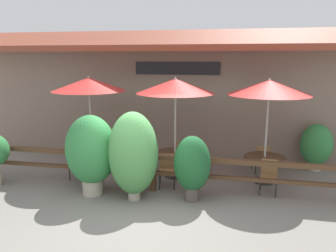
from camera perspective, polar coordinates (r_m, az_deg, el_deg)
name	(u,v)px	position (r m, az deg, el deg)	size (l,w,h in m)	color
ground_plane	(142,208)	(7.64, -4.50, -14.10)	(60.00, 60.00, 0.00)	gray
building_facade	(175,94)	(10.94, 1.20, 5.67)	(14.28, 1.49, 4.23)	gray
patio_railing	(153,164)	(8.32, -2.60, -6.70)	(10.40, 0.14, 0.95)	brown
patio_umbrella_near	(89,84)	(9.83, -13.61, 7.07)	(2.15, 2.15, 2.81)	#B7B2A8
dining_table_near	(92,151)	(10.19, -13.07, -4.24)	(1.09, 1.09, 0.71)	#4C3826
chair_near_streetside	(80,162)	(9.51, -15.02, -6.13)	(0.49, 0.49, 0.85)	olive
chair_near_wallside	(104,147)	(10.92, -11.13, -3.61)	(0.49, 0.49, 0.85)	olive
patio_umbrella_middle	(175,86)	(8.94, 1.28, 6.95)	(2.15, 2.15, 2.81)	#B7B2A8
dining_table_middle	(175,157)	(9.33, 1.23, -5.42)	(1.09, 1.09, 0.71)	#4C3826
chair_middle_streetside	(167,169)	(8.65, -0.16, -7.52)	(0.48, 0.48, 0.85)	olive
chair_middle_wallside	(181,153)	(10.09, 2.26, -4.69)	(0.46, 0.46, 0.85)	olive
patio_umbrella_far	(269,88)	(8.91, 17.20, 6.41)	(2.15, 2.15, 2.81)	#B7B2A8
dining_table_far	(264,162)	(9.30, 16.45, -5.97)	(1.09, 1.09, 0.71)	#4C3826
chair_far_streetside	(269,175)	(8.62, 17.17, -8.14)	(0.48, 0.48, 0.85)	olive
chair_far_wallside	(261,157)	(10.05, 15.90, -5.20)	(0.51, 0.51, 0.85)	olive
potted_plant_tall_tropical	(91,151)	(8.20, -13.25, -4.34)	(1.25, 1.12, 2.00)	#B7AD99
potted_plant_entrance_palm	(192,165)	(7.71, 4.21, -6.81)	(0.87, 0.78, 1.58)	#564C47
potted_plant_broad_leaf	(133,154)	(7.73, -6.06, -4.85)	(1.18, 1.06, 2.13)	#B7AD99
potted_plant_corner_fern	(316,145)	(10.76, 24.39, -3.09)	(0.93, 0.83, 1.41)	#B7AD99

